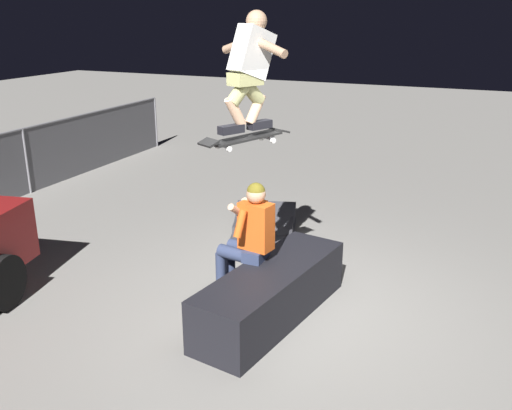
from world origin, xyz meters
The scene contains 6 objects.
ground_plane centered at (0.00, 0.00, 0.00)m, with size 40.00×40.00×0.00m, color gray.
ledge_box_main centered at (-0.23, 0.15, 0.28)m, with size 2.06×0.63×0.55m, color black.
person_sitting_on_ledge centered at (-0.06, 0.50, 0.78)m, with size 0.60×0.78×1.39m.
skateboard centered at (-0.10, 0.49, 1.84)m, with size 1.01×0.62×0.13m.
skater_airborne centered at (-0.05, 0.47, 2.52)m, with size 0.62×0.83×1.12m.
kicker_ramp centered at (1.89, 1.14, 0.07)m, with size 1.25×1.16×0.43m.
Camera 1 is at (-5.00, -1.78, 3.00)m, focal length 39.35 mm.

